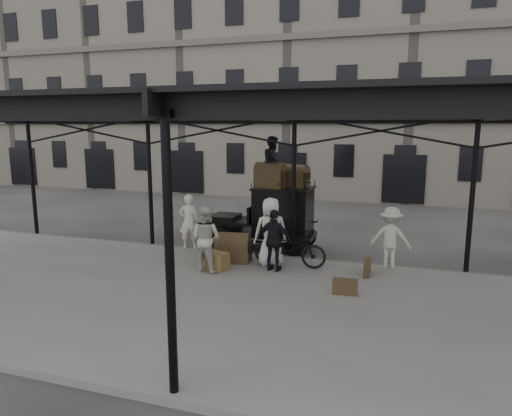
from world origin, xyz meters
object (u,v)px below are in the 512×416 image
at_px(porter_left, 189,222).
at_px(steamer_trunk_roof_near, 270,177).
at_px(steamer_trunk_platform, 233,250).
at_px(porter_official, 274,240).
at_px(bicycle, 290,248).
at_px(taxi, 274,215).

relative_size(porter_left, steamer_trunk_roof_near, 1.93).
xyz_separation_m(porter_left, steamer_trunk_platform, (1.89, -0.90, -0.55)).
height_order(steamer_trunk_roof_near, steamer_trunk_platform, steamer_trunk_roof_near).
bearing_deg(porter_official, bicycle, -117.58).
bearing_deg(steamer_trunk_roof_near, steamer_trunk_platform, -99.55).
height_order(taxi, porter_left, taxi).
bearing_deg(steamer_trunk_roof_near, porter_official, -63.13).
relative_size(porter_official, steamer_trunk_roof_near, 1.83).
bearing_deg(taxi, porter_official, -74.20).
xyz_separation_m(taxi, steamer_trunk_roof_near, (-0.08, -0.25, 1.33)).
distance_m(taxi, steamer_trunk_roof_near, 1.35).
distance_m(taxi, porter_official, 2.74).
xyz_separation_m(porter_official, steamer_trunk_platform, (-1.42, 0.46, -0.50)).
xyz_separation_m(taxi, porter_left, (-2.57, -1.27, -0.13)).
bearing_deg(taxi, steamer_trunk_roof_near, -108.07).
height_order(porter_official, steamer_trunk_platform, porter_official).
bearing_deg(steamer_trunk_platform, steamer_trunk_roof_near, 64.26).
relative_size(steamer_trunk_roof_near, steamer_trunk_platform, 0.94).
xyz_separation_m(taxi, porter_official, (0.74, -2.63, -0.18)).
bearing_deg(porter_official, steamer_trunk_platform, -11.77).
distance_m(porter_official, steamer_trunk_roof_near, 2.94).
distance_m(taxi, porter_left, 2.87).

